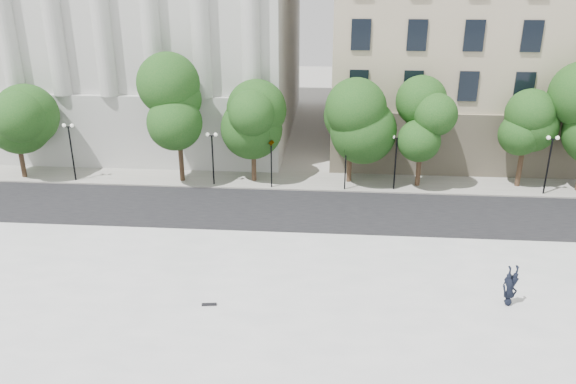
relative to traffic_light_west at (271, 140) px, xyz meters
The scene contains 10 objects.
plaza 19.74m from the traffic_light_west, 83.49° to the right, with size 44.00×22.00×0.45m, color white.
street 6.09m from the traffic_light_west, 62.86° to the right, with size 60.00×8.00×0.02m, color black.
far_sidewalk 4.59m from the traffic_light_west, 37.64° to the left, with size 60.00×4.00×0.12m, color #ABA89E.
building_east 28.71m from the traffic_light_west, 36.80° to the left, with size 36.00×26.15×23.00m.
traffic_light_west is the anchor object (origin of this frame).
traffic_light_east 5.36m from the traffic_light_west, ahead, with size 0.95×1.74×4.19m.
person_lying 20.08m from the traffic_light_west, 50.07° to the right, with size 0.73×0.48×2.01m, color black.
skateboard 16.76m from the traffic_light_west, 94.03° to the right, with size 0.69×0.18×0.07m, color black.
street_trees 3.73m from the traffic_light_west, 21.71° to the left, with size 45.80×5.37×7.77m.
lamp_posts 2.35m from the traffic_light_west, ahead, with size 35.51×0.28×4.54m.
Camera 1 is at (2.11, -16.13, 14.93)m, focal length 35.00 mm.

